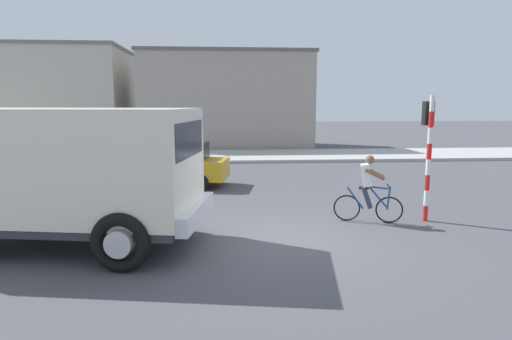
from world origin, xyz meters
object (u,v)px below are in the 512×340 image
(cyclist, at_px, (368,189))
(traffic_light_pole, at_px, (428,141))
(car_red_near, at_px, (173,164))
(truck_foreground, at_px, (68,169))

(cyclist, relative_size, traffic_light_pole, 0.54)
(traffic_light_pole, distance_m, car_red_near, 8.80)
(cyclist, height_order, car_red_near, cyclist)
(traffic_light_pole, bearing_deg, truck_foreground, -170.45)
(truck_foreground, height_order, cyclist, truck_foreground)
(truck_foreground, bearing_deg, car_red_near, 78.27)
(truck_foreground, relative_size, cyclist, 3.34)
(cyclist, xyz_separation_m, traffic_light_pole, (1.53, 0.06, 1.20))
(truck_foreground, distance_m, traffic_light_pole, 8.50)
(traffic_light_pole, relative_size, car_red_near, 0.75)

